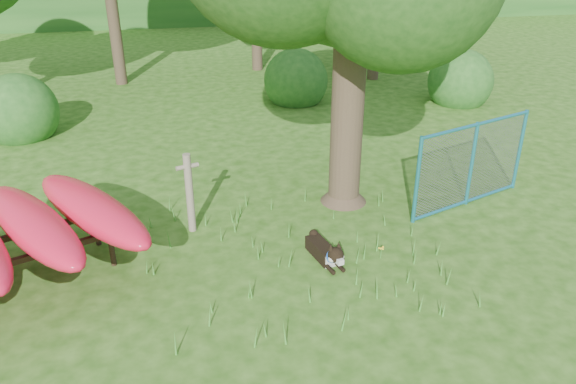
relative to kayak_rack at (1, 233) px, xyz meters
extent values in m
plane|color=#224D0F|center=(3.83, -1.08, -0.82)|extent=(80.00, 80.00, 0.00)
cylinder|color=#392B1F|center=(5.36, 1.57, 1.38)|extent=(0.60, 0.60, 4.40)
cone|color=#392B1F|center=(5.36, 1.57, -0.60)|extent=(0.89, 0.89, 0.44)
cylinder|color=#392B1F|center=(5.89, 1.54, 2.00)|extent=(1.24, 0.51, 0.94)
cylinder|color=#392B1F|center=(4.93, 1.77, 2.35)|extent=(0.94, 0.69, 0.90)
cylinder|color=#6E6352|center=(2.58, 1.02, -0.13)|extent=(0.16, 0.16, 1.37)
cylinder|color=#6E6352|center=(2.58, 1.02, 0.34)|extent=(0.37, 0.18, 0.07)
cylinder|color=black|center=(1.37, 0.19, -0.56)|extent=(0.11, 0.11, 0.51)
cylinder|color=black|center=(1.09, 0.86, -0.56)|extent=(0.11, 0.11, 0.51)
cube|color=black|center=(0.14, -0.33, -0.28)|extent=(2.87, 1.29, 0.08)
cube|color=black|center=(-0.14, 0.33, -0.28)|extent=(2.87, 1.29, 0.08)
ellipsoid|color=red|center=(0.38, 0.16, 0.00)|extent=(2.21, 3.01, 0.49)
ellipsoid|color=red|center=(1.14, 0.48, 0.00)|extent=(2.29, 2.98, 0.49)
cube|color=black|center=(4.49, -0.19, -0.71)|extent=(0.38, 0.68, 0.22)
cube|color=beige|center=(4.55, -0.46, -0.72)|extent=(0.23, 0.17, 0.20)
sphere|color=black|center=(4.59, -0.62, -0.54)|extent=(0.24, 0.24, 0.24)
cube|color=beige|center=(4.61, -0.73, -0.58)|extent=(0.12, 0.15, 0.08)
sphere|color=beige|center=(4.52, -0.66, -0.58)|extent=(0.11, 0.11, 0.11)
sphere|color=beige|center=(4.66, -0.62, -0.58)|extent=(0.11, 0.11, 0.11)
cone|color=black|center=(4.52, -0.60, -0.41)|extent=(0.09, 0.10, 0.11)
cone|color=black|center=(4.64, -0.57, -0.41)|extent=(0.12, 0.13, 0.11)
cylinder|color=black|center=(4.50, -0.61, -0.77)|extent=(0.13, 0.28, 0.06)
cylinder|color=black|center=(4.66, -0.58, -0.77)|extent=(0.13, 0.28, 0.06)
sphere|color=black|center=(4.45, 0.16, -0.62)|extent=(0.15, 0.15, 0.15)
torus|color=#184BB7|center=(4.57, -0.55, -0.60)|extent=(0.24, 0.12, 0.23)
cylinder|color=teal|center=(6.30, 0.55, -0.04)|extent=(0.09, 0.09, 1.56)
cylinder|color=teal|center=(7.52, 1.01, -0.04)|extent=(0.09, 0.09, 1.56)
cylinder|color=teal|center=(8.74, 1.47, -0.04)|extent=(0.09, 0.09, 1.56)
cylinder|color=teal|center=(7.52, 1.01, 0.71)|extent=(2.46, 0.97, 0.06)
cylinder|color=teal|center=(7.52, 1.01, -0.77)|extent=(2.46, 0.97, 0.06)
plane|color=gray|center=(7.52, 1.01, -0.04)|extent=(2.44, 0.91, 2.60)
cylinder|color=#438B2D|center=(5.37, -0.42, -0.73)|extent=(0.01, 0.01, 0.17)
sphere|color=yellow|center=(5.37, -0.42, -0.65)|extent=(0.03, 0.03, 0.03)
sphere|color=yellow|center=(5.40, -0.40, -0.64)|extent=(0.03, 0.03, 0.03)
sphere|color=yellow|center=(5.34, -0.39, -0.66)|extent=(0.03, 0.03, 0.03)
sphere|color=yellow|center=(5.39, -0.44, -0.65)|extent=(0.03, 0.03, 0.03)
sphere|color=yellow|center=(5.35, -0.44, -0.64)|extent=(0.03, 0.03, 0.03)
cylinder|color=#392B1F|center=(5.33, 11.92, 1.11)|extent=(0.36, 0.36, 3.85)
cylinder|color=#392B1F|center=(8.83, 9.92, 1.56)|extent=(0.36, 0.36, 4.76)
sphere|color=#20561B|center=(-1.17, 6.42, -0.82)|extent=(1.80, 1.80, 1.80)
sphere|color=#20561B|center=(10.33, 6.92, -0.82)|extent=(1.80, 1.80, 1.80)
sphere|color=#20561B|center=(5.83, 7.92, -0.82)|extent=(1.80, 1.80, 1.80)
camera|label=1|loc=(2.53, -7.30, 3.85)|focal=35.00mm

